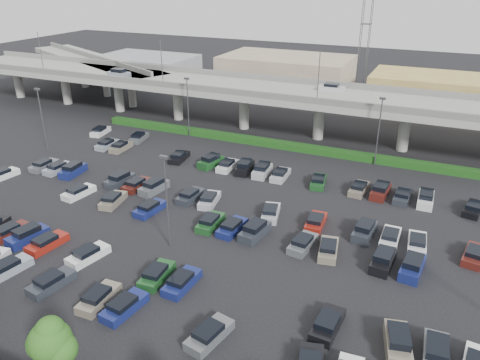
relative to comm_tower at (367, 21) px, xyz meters
name	(u,v)px	position (x,y,z in m)	size (l,w,h in m)	color
ground	(205,213)	(-4.00, -74.00, -15.61)	(280.00, 280.00, 0.00)	black
overpass	(291,96)	(-4.25, -42.01, -8.64)	(150.00, 13.00, 15.80)	gray
on_ramp	(94,63)	(-56.10, -30.95, -8.76)	(50.93, 30.13, 8.80)	gray
hedge	(277,144)	(-4.00, -49.00, -15.06)	(66.00, 1.60, 1.10)	#153B11
tree_row	(34,336)	(-3.30, -100.53, -12.09)	(65.07, 3.66, 5.94)	#332316
parked_cars	(187,221)	(-4.54, -77.46, -15.01)	(63.11, 41.67, 1.67)	#1B4C20
light_poles	(182,154)	(-8.12, -72.00, -9.37)	(66.90, 48.38, 10.30)	#49494E
distant_buildings	(389,85)	(8.38, -12.19, -11.87)	(138.00, 24.00, 9.00)	gray
comm_tower	(367,21)	(0.00, 0.00, 0.00)	(2.40, 2.40, 30.00)	#49494E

